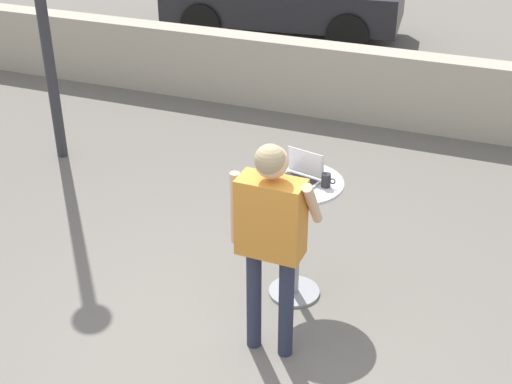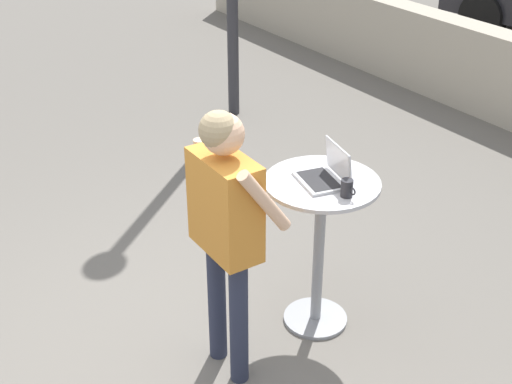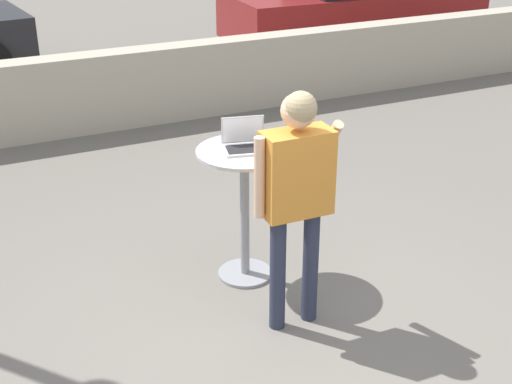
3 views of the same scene
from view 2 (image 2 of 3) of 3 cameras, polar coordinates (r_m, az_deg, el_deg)
ground_plane at (r=4.61m, az=-6.17°, el=-13.12°), size 50.00×50.00×0.00m
cafe_table at (r=4.47m, az=5.13°, el=-2.98°), size 0.71×0.71×1.06m
laptop at (r=4.28m, az=5.61°, el=1.47°), size 0.36×0.32×0.23m
coffee_mug at (r=4.12m, az=7.30°, el=0.30°), size 0.11×0.07×0.11m
standing_person at (r=3.88m, az=-2.49°, el=-1.75°), size 0.60×0.37×1.70m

